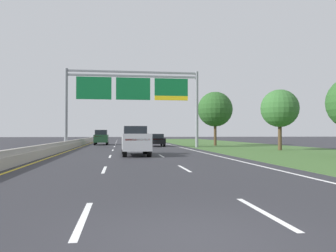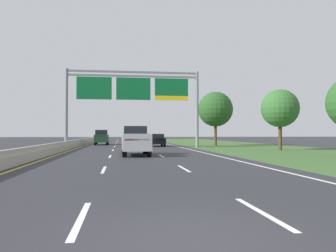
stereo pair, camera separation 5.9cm
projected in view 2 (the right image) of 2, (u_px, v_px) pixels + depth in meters
name	position (u px, v px, depth m)	size (l,w,h in m)	color
ground_plane	(130.00, 147.00, 40.11)	(220.00, 220.00, 0.00)	#2B2B30
lane_striping	(130.00, 147.00, 39.65)	(11.96, 106.00, 0.01)	white
grass_verge_right	(245.00, 147.00, 42.00)	(14.00, 110.00, 0.02)	#3D602D
median_barrier_concrete	(72.00, 145.00, 39.21)	(0.60, 110.00, 0.85)	#A8A399
overhead_sign_gantry	(133.00, 92.00, 38.65)	(15.06, 0.42, 8.81)	gray
pickup_truck_silver	(136.00, 141.00, 25.81)	(2.03, 5.41, 2.20)	#B2B5BA
car_blue_right_lane_sedan	(148.00, 138.00, 59.51)	(1.85, 4.41, 1.57)	navy
car_black_right_lane_sedan	(157.00, 140.00, 43.64)	(1.84, 4.41, 1.57)	black
car_darkgreen_left_lane_suv	(102.00, 137.00, 48.86)	(1.92, 4.71, 2.11)	#193D23
roadside_tree_mid	(280.00, 108.00, 33.29)	(3.67, 3.67, 5.92)	#4C3823
roadside_tree_far	(215.00, 109.00, 45.42)	(4.62, 4.62, 7.15)	#4C3823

